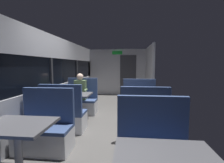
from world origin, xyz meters
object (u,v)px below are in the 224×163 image
bench_near_window_facing_entry (45,132)px  seated_passenger (81,97)px  bench_rear_aisle_facing_end (144,123)px  dining_table_near_window (17,131)px  coffee_cup_primary (80,92)px  bench_front_aisle_facing_entry (153,157)px  dining_table_mid_window (74,97)px  bench_mid_window_facing_entry (82,103)px  bench_rear_aisle_facing_entry (139,106)px  bench_mid_window_facing_end (64,117)px  dining_table_rear_aisle (141,101)px

bench_near_window_facing_entry → seated_passenger: bearing=90.0°
bench_rear_aisle_facing_end → seated_passenger: 2.36m
dining_table_near_window → coffee_cup_primary: (0.15, 2.32, 0.15)m
seated_passenger → bench_front_aisle_facing_entry: bearing=-57.2°
dining_table_near_window → dining_table_mid_window: same height
seated_passenger → bench_near_window_facing_entry: bearing=-90.0°
bench_mid_window_facing_entry → coffee_cup_primary: bearing=-76.3°
bench_rear_aisle_facing_entry → coffee_cup_primary: bench_rear_aisle_facing_entry is taller
bench_near_window_facing_entry → coffee_cup_primary: size_ratio=12.22×
bench_near_window_facing_entry → bench_mid_window_facing_end: size_ratio=1.00×
dining_table_mid_window → coffee_cup_primary: coffee_cup_primary is taller
bench_mid_window_facing_entry → bench_front_aisle_facing_entry: 3.37m
seated_passenger → coffee_cup_primary: bearing=-74.6°
bench_mid_window_facing_entry → bench_rear_aisle_facing_entry: same height
dining_table_mid_window → bench_rear_aisle_facing_entry: bench_rear_aisle_facing_entry is taller
bench_mid_window_facing_end → bench_mid_window_facing_entry: 1.40m
bench_mid_window_facing_end → bench_mid_window_facing_entry: bearing=90.0°
bench_near_window_facing_entry → dining_table_mid_window: bench_near_window_facing_entry is taller
dining_table_mid_window → bench_front_aisle_facing_entry: (1.79, -2.15, -0.31)m
bench_near_window_facing_entry → bench_mid_window_facing_entry: bearing=90.0°
dining_table_mid_window → bench_front_aisle_facing_entry: size_ratio=0.82×
bench_rear_aisle_facing_entry → dining_table_near_window: bearing=-123.0°
bench_front_aisle_facing_entry → bench_rear_aisle_facing_end: (0.00, 1.25, 0.00)m
bench_near_window_facing_entry → bench_front_aisle_facing_entry: (1.79, -0.60, 0.00)m
dining_table_near_window → seated_passenger: bearing=90.0°
bench_front_aisle_facing_entry → bench_rear_aisle_facing_end: same height
bench_rear_aisle_facing_end → bench_rear_aisle_facing_entry: size_ratio=1.00×
bench_near_window_facing_entry → bench_front_aisle_facing_entry: size_ratio=1.00×
bench_mid_window_facing_entry → bench_rear_aisle_facing_entry: size_ratio=1.00×
bench_mid_window_facing_end → coffee_cup_primary: (0.15, 0.77, 0.46)m
bench_near_window_facing_entry → dining_table_rear_aisle: 2.26m
bench_rear_aisle_facing_end → coffee_cup_primary: (-1.64, 0.97, 0.46)m
bench_near_window_facing_entry → bench_rear_aisle_facing_entry: size_ratio=1.00×
dining_table_near_window → bench_front_aisle_facing_entry: size_ratio=0.82×
bench_front_aisle_facing_entry → coffee_cup_primary: size_ratio=12.22×
bench_mid_window_facing_end → dining_table_rear_aisle: bench_mid_window_facing_end is taller
bench_mid_window_facing_entry → coffee_cup_primary: 0.79m
dining_table_near_window → seated_passenger: (0.00, 2.88, -0.10)m
dining_table_rear_aisle → dining_table_mid_window: bearing=173.6°
bench_near_window_facing_entry → dining_table_mid_window: size_ratio=1.22×
bench_rear_aisle_facing_entry → seated_passenger: size_ratio=0.87×
seated_passenger → bench_rear_aisle_facing_entry: bearing=-4.1°
bench_front_aisle_facing_entry → bench_rear_aisle_facing_entry: (0.00, 2.65, 0.00)m
bench_near_window_facing_entry → bench_rear_aisle_facing_entry: same height
coffee_cup_primary → bench_mid_window_facing_entry: bearing=103.7°
bench_front_aisle_facing_entry → bench_mid_window_facing_entry: bearing=122.1°
bench_front_aisle_facing_entry → dining_table_mid_window: bearing=129.7°
bench_near_window_facing_entry → dining_table_rear_aisle: bench_near_window_facing_entry is taller
seated_passenger → bench_rear_aisle_facing_end: bearing=-40.5°
dining_table_near_window → dining_table_rear_aisle: same height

